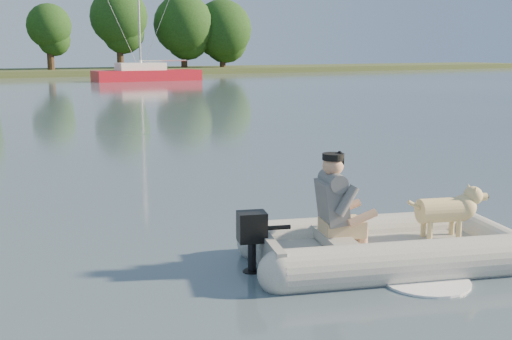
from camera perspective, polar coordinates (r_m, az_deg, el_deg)
water at (r=7.68m, az=4.96°, el=-8.65°), size 160.00×160.00×0.00m
dinghy at (r=7.88m, az=12.07°, el=-3.67°), size 5.98×5.26×1.44m
man at (r=7.62m, az=6.96°, el=-2.53°), size 0.92×0.85×1.12m
dog at (r=8.24m, az=16.18°, el=-3.80°), size 1.03×0.63×0.65m
outboard_motor at (r=7.43m, az=-0.37°, el=-6.66°), size 0.50×0.42×0.82m
sailboat at (r=55.10m, az=-9.74°, el=8.38°), size 8.99×2.98×12.24m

